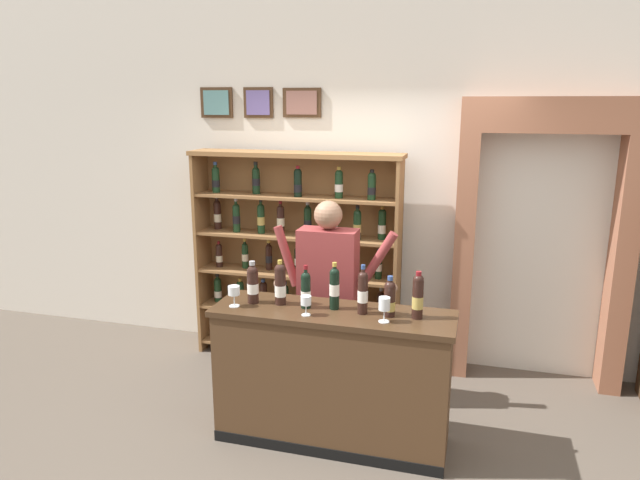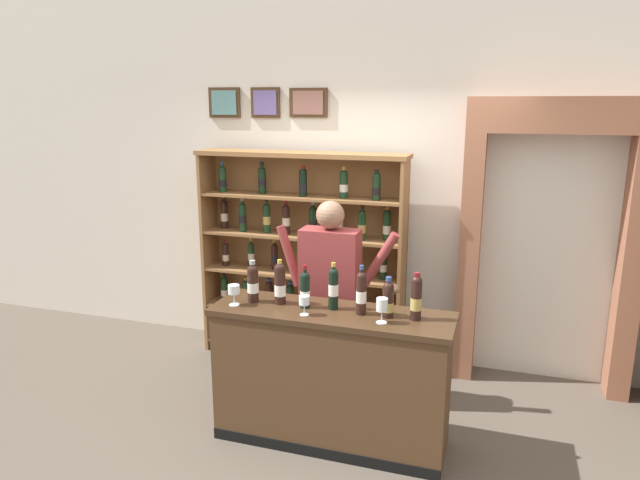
{
  "view_description": "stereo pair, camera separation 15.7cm",
  "coord_description": "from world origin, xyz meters",
  "px_view_note": "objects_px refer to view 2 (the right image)",
  "views": [
    {
      "loc": [
        0.93,
        -3.58,
        2.37
      ],
      "look_at": [
        -0.12,
        0.18,
        1.43
      ],
      "focal_mm": 32.24,
      "sensor_mm": 36.0,
      "label": 1
    },
    {
      "loc": [
        1.08,
        -3.54,
        2.37
      ],
      "look_at": [
        -0.12,
        0.18,
        1.43
      ],
      "focal_mm": 32.24,
      "sensor_mm": 36.0,
      "label": 2
    }
  ],
  "objects_px": {
    "tasting_bottle_rosso": "(305,289)",
    "tasting_bottle_grappa": "(388,299)",
    "tasting_bottle_riserva": "(333,287)",
    "tasting_bottle_vin_santo": "(253,282)",
    "wine_glass_right": "(304,301)",
    "tasting_bottle_chianti": "(361,292)",
    "tasting_bottle_prosecco": "(416,297)",
    "shopkeeper": "(330,279)",
    "tasting_bottle_super_tuscan": "(280,283)",
    "wine_glass_spare": "(234,290)",
    "wine_glass_left": "(382,306)",
    "tasting_counter": "(331,377)",
    "wine_shelf": "(302,251)"
  },
  "relations": [
    {
      "from": "tasting_bottle_rosso",
      "to": "tasting_bottle_grappa",
      "type": "bearing_deg",
      "value": -0.27
    },
    {
      "from": "tasting_bottle_riserva",
      "to": "tasting_bottle_grappa",
      "type": "xyz_separation_m",
      "value": [
        0.39,
        -0.04,
        -0.03
      ]
    },
    {
      "from": "tasting_bottle_riserva",
      "to": "tasting_bottle_vin_santo",
      "type": "bearing_deg",
      "value": -176.74
    },
    {
      "from": "tasting_bottle_rosso",
      "to": "wine_glass_right",
      "type": "distance_m",
      "value": 0.15
    },
    {
      "from": "tasting_bottle_chianti",
      "to": "tasting_bottle_prosecco",
      "type": "bearing_deg",
      "value": 1.85
    },
    {
      "from": "tasting_bottle_riserva",
      "to": "tasting_bottle_prosecco",
      "type": "bearing_deg",
      "value": -2.57
    },
    {
      "from": "tasting_bottle_grappa",
      "to": "shopkeeper",
      "type": "bearing_deg",
      "value": 135.25
    },
    {
      "from": "tasting_bottle_super_tuscan",
      "to": "tasting_bottle_chianti",
      "type": "height_order",
      "value": "tasting_bottle_chianti"
    },
    {
      "from": "tasting_bottle_rosso",
      "to": "wine_glass_spare",
      "type": "relative_size",
      "value": 2.07
    },
    {
      "from": "tasting_bottle_riserva",
      "to": "wine_glass_left",
      "type": "xyz_separation_m",
      "value": [
        0.37,
        -0.15,
        -0.04
      ]
    },
    {
      "from": "tasting_bottle_vin_santo",
      "to": "wine_glass_right",
      "type": "xyz_separation_m",
      "value": [
        0.43,
        -0.14,
        -0.05
      ]
    },
    {
      "from": "tasting_counter",
      "to": "tasting_bottle_vin_santo",
      "type": "xyz_separation_m",
      "value": [
        -0.59,
        0.01,
        0.64
      ]
    },
    {
      "from": "shopkeeper",
      "to": "tasting_bottle_riserva",
      "type": "height_order",
      "value": "shopkeeper"
    },
    {
      "from": "tasting_bottle_rosso",
      "to": "tasting_bottle_grappa",
      "type": "height_order",
      "value": "tasting_bottle_rosso"
    },
    {
      "from": "shopkeeper",
      "to": "tasting_bottle_rosso",
      "type": "distance_m",
      "value": 0.57
    },
    {
      "from": "wine_glass_left",
      "to": "tasting_bottle_prosecco",
      "type": "bearing_deg",
      "value": 32.12
    },
    {
      "from": "wine_shelf",
      "to": "tasting_bottle_vin_santo",
      "type": "xyz_separation_m",
      "value": [
        0.09,
        -1.29,
        0.1
      ]
    },
    {
      "from": "wine_glass_left",
      "to": "shopkeeper",
      "type": "bearing_deg",
      "value": 129.16
    },
    {
      "from": "tasting_bottle_grappa",
      "to": "tasting_counter",
      "type": "bearing_deg",
      "value": -178.48
    },
    {
      "from": "tasting_bottle_rosso",
      "to": "wine_glass_spare",
      "type": "bearing_deg",
      "value": -167.43
    },
    {
      "from": "tasting_bottle_super_tuscan",
      "to": "wine_glass_right",
      "type": "bearing_deg",
      "value": -34.37
    },
    {
      "from": "wine_glass_right",
      "to": "tasting_bottle_grappa",
      "type": "bearing_deg",
      "value": 14.27
    },
    {
      "from": "tasting_bottle_riserva",
      "to": "wine_glass_right",
      "type": "relative_size",
      "value": 2.44
    },
    {
      "from": "tasting_bottle_rosso",
      "to": "wine_glass_left",
      "type": "xyz_separation_m",
      "value": [
        0.57,
        -0.12,
        -0.02
      ]
    },
    {
      "from": "shopkeeper",
      "to": "tasting_bottle_rosso",
      "type": "relative_size",
      "value": 5.38
    },
    {
      "from": "tasting_counter",
      "to": "tasting_bottle_prosecco",
      "type": "xyz_separation_m",
      "value": [
        0.57,
        0.02,
        0.65
      ]
    },
    {
      "from": "tasting_bottle_rosso",
      "to": "tasting_bottle_riserva",
      "type": "relative_size",
      "value": 0.92
    },
    {
      "from": "tasting_bottle_rosso",
      "to": "tasting_bottle_riserva",
      "type": "height_order",
      "value": "tasting_bottle_riserva"
    },
    {
      "from": "wine_glass_spare",
      "to": "wine_glass_right",
      "type": "relative_size",
      "value": 1.09
    },
    {
      "from": "wine_glass_left",
      "to": "wine_shelf",
      "type": "bearing_deg",
      "value": 126.64
    },
    {
      "from": "wine_shelf",
      "to": "wine_glass_right",
      "type": "bearing_deg",
      "value": -69.89
    },
    {
      "from": "tasting_bottle_prosecco",
      "to": "tasting_bottle_grappa",
      "type": "bearing_deg",
      "value": -176.85
    },
    {
      "from": "tasting_counter",
      "to": "shopkeeper",
      "type": "distance_m",
      "value": 0.81
    },
    {
      "from": "wine_glass_left",
      "to": "wine_glass_right",
      "type": "height_order",
      "value": "wine_glass_left"
    },
    {
      "from": "wine_shelf",
      "to": "tasting_bottle_super_tuscan",
      "type": "bearing_deg",
      "value": -77.32
    },
    {
      "from": "tasting_bottle_vin_santo",
      "to": "tasting_bottle_grappa",
      "type": "xyz_separation_m",
      "value": [
        0.97,
        -0.0,
        -0.02
      ]
    },
    {
      "from": "tasting_bottle_rosso",
      "to": "wine_glass_left",
      "type": "height_order",
      "value": "tasting_bottle_rosso"
    },
    {
      "from": "tasting_counter",
      "to": "shopkeeper",
      "type": "bearing_deg",
      "value": 107.6
    },
    {
      "from": "tasting_bottle_riserva",
      "to": "wine_glass_right",
      "type": "xyz_separation_m",
      "value": [
        -0.15,
        -0.17,
        -0.06
      ]
    },
    {
      "from": "wine_glass_left",
      "to": "tasting_bottle_chianti",
      "type": "bearing_deg",
      "value": 145.59
    },
    {
      "from": "shopkeeper",
      "to": "wine_glass_right",
      "type": "xyz_separation_m",
      "value": [
        0.03,
        -0.7,
        0.06
      ]
    },
    {
      "from": "shopkeeper",
      "to": "tasting_bottle_grappa",
      "type": "xyz_separation_m",
      "value": [
        0.57,
        -0.57,
        0.08
      ]
    },
    {
      "from": "shopkeeper",
      "to": "wine_shelf",
      "type": "bearing_deg",
      "value": 124.1
    },
    {
      "from": "tasting_counter",
      "to": "wine_glass_left",
      "type": "xyz_separation_m",
      "value": [
        0.37,
        -0.1,
        0.61
      ]
    },
    {
      "from": "tasting_bottle_vin_santo",
      "to": "wine_glass_left",
      "type": "xyz_separation_m",
      "value": [
        0.96,
        -0.12,
        -0.03
      ]
    },
    {
      "from": "tasting_bottle_vin_santo",
      "to": "wine_shelf",
      "type": "bearing_deg",
      "value": 93.85
    },
    {
      "from": "wine_shelf",
      "to": "wine_glass_left",
      "type": "relative_size",
      "value": 11.62
    },
    {
      "from": "wine_shelf",
      "to": "tasting_counter",
      "type": "xyz_separation_m",
      "value": [
        0.67,
        -1.3,
        -0.54
      ]
    },
    {
      "from": "wine_shelf",
      "to": "tasting_bottle_vin_santo",
      "type": "distance_m",
      "value": 1.29
    },
    {
      "from": "tasting_counter",
      "to": "tasting_bottle_prosecco",
      "type": "distance_m",
      "value": 0.86
    }
  ]
}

